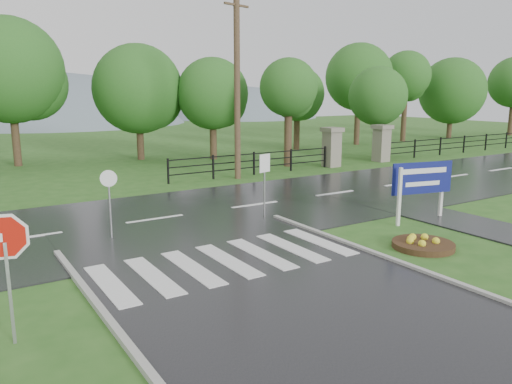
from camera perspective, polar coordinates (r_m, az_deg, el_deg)
ground at (r=9.19m, az=12.89°, el=-16.72°), size 120.00×120.00×0.00m
main_road at (r=17.21m, az=-11.45°, el=-3.18°), size 90.00×8.00×0.04m
walkway at (r=17.82m, az=23.10°, el=-3.39°), size 2.20×11.00×0.04m
crosswalk at (r=12.84m, az=-3.26°, el=-7.79°), size 6.50×2.80×0.02m
pillar_west at (r=28.86m, az=8.65°, el=5.20°), size 1.00×1.00×2.24m
pillar_east at (r=31.62m, az=14.15°, el=5.53°), size 1.00×1.00×2.24m
fence_west at (r=25.79m, az=-0.23°, el=3.57°), size 9.58×0.08×1.20m
fence_east at (r=40.13m, az=24.80°, el=5.39°), size 20.58×0.08×1.20m
hills at (r=73.92m, az=-24.07°, el=-5.04°), size 102.00×48.00×48.00m
treeline at (r=30.68m, az=-19.23°, el=2.84°), size 83.20×5.20×10.00m
stop_sign at (r=9.36m, az=-26.76°, el=-5.72°), size 1.06×0.30×2.47m
estate_billboard at (r=17.33m, az=18.45°, el=1.22°), size 2.24×0.58×2.00m
flower_bed at (r=14.68m, az=18.56°, el=-5.62°), size 1.69×1.69×0.34m
reg_sign_small at (r=16.66m, az=0.99°, el=2.10°), size 0.49×0.14×2.23m
reg_sign_round at (r=14.98m, az=-16.41°, el=-0.40°), size 0.47×0.16×2.08m
utility_pole_east at (r=24.45m, az=-2.17°, el=12.03°), size 1.55×0.53×8.88m
entrance_tree_left at (r=28.61m, az=3.75°, el=11.74°), size 3.27×3.27×6.11m
entrance_tree_right at (r=33.27m, az=13.76°, el=10.54°), size 3.73×3.73×5.80m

